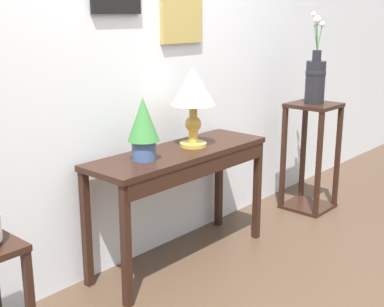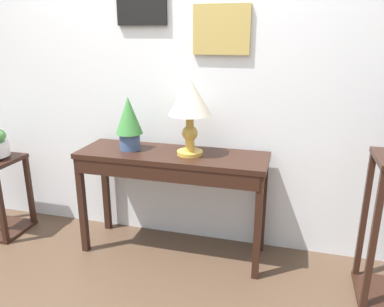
# 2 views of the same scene
# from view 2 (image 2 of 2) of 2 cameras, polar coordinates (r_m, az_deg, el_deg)

# --- Properties ---
(back_wall_with_art) EXTENTS (9.00, 0.13, 2.80)m
(back_wall_with_art) POSITION_cam_2_polar(r_m,az_deg,el_deg) (2.80, -3.50, 14.70)
(back_wall_with_art) COLOR silver
(back_wall_with_art) RESTS_ON ground
(console_table) EXTENTS (1.31, 0.42, 0.76)m
(console_table) POSITION_cam_2_polar(r_m,az_deg,el_deg) (2.61, -3.18, -2.24)
(console_table) COLOR black
(console_table) RESTS_ON ground
(table_lamp) EXTENTS (0.28, 0.28, 0.51)m
(table_lamp) POSITION_cam_2_polar(r_m,az_deg,el_deg) (2.48, -0.33, 7.78)
(table_lamp) COLOR gold
(table_lamp) RESTS_ON console_table
(potted_plant_on_console) EXTENTS (0.19, 0.19, 0.37)m
(potted_plant_on_console) POSITION_cam_2_polar(r_m,az_deg,el_deg) (2.66, -9.48, 4.86)
(potted_plant_on_console) COLOR #3D5684
(potted_plant_on_console) RESTS_ON console_table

